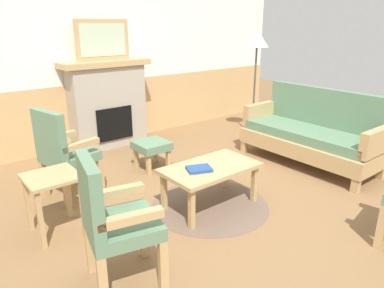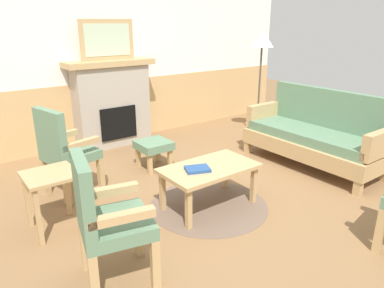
% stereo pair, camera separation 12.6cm
% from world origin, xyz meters
% --- Properties ---
extents(ground_plane, '(14.00, 14.00, 0.00)m').
position_xyz_m(ground_plane, '(0.00, 0.00, 0.00)').
color(ground_plane, olive).
extents(wall_back, '(7.20, 0.14, 2.70)m').
position_xyz_m(wall_back, '(0.00, 2.60, 1.31)').
color(wall_back, white).
rests_on(wall_back, ground_plane).
extents(fireplace, '(1.30, 0.44, 1.28)m').
position_xyz_m(fireplace, '(0.00, 2.35, 0.65)').
color(fireplace, '#A39989').
rests_on(fireplace, ground_plane).
extents(framed_picture, '(0.80, 0.04, 0.56)m').
position_xyz_m(framed_picture, '(0.00, 2.35, 1.56)').
color(framed_picture, tan).
rests_on(framed_picture, fireplace).
extents(couch, '(0.70, 1.80, 0.98)m').
position_xyz_m(couch, '(1.73, 0.00, 0.40)').
color(couch, tan).
rests_on(couch, ground_plane).
extents(coffee_table, '(0.96, 0.56, 0.44)m').
position_xyz_m(coffee_table, '(-0.08, -0.05, 0.39)').
color(coffee_table, tan).
rests_on(coffee_table, ground_plane).
extents(round_rug, '(1.21, 1.21, 0.01)m').
position_xyz_m(round_rug, '(-0.08, -0.05, 0.00)').
color(round_rug, brown).
rests_on(round_rug, ground_plane).
extents(book_on_table, '(0.28, 0.25, 0.03)m').
position_xyz_m(book_on_table, '(-0.24, -0.06, 0.46)').
color(book_on_table, navy).
rests_on(book_on_table, coffee_table).
extents(footstool, '(0.40, 0.40, 0.36)m').
position_xyz_m(footstool, '(-0.00, 1.17, 0.28)').
color(footstool, tan).
rests_on(footstool, ground_plane).
extents(armchair_near_fireplace, '(0.58, 0.58, 0.98)m').
position_xyz_m(armchair_near_fireplace, '(-1.37, -0.48, 0.54)').
color(armchair_near_fireplace, tan).
rests_on(armchair_near_fireplace, ground_plane).
extents(armchair_by_window_left, '(0.58, 0.58, 0.98)m').
position_xyz_m(armchair_by_window_left, '(-1.15, 1.07, 0.54)').
color(armchair_by_window_left, tan).
rests_on(armchair_by_window_left, ground_plane).
extents(side_table, '(0.44, 0.44, 0.55)m').
position_xyz_m(side_table, '(-1.47, 0.47, 0.43)').
color(side_table, tan).
rests_on(side_table, ground_plane).
extents(floor_lamp_by_couch, '(0.36, 0.36, 1.68)m').
position_xyz_m(floor_lamp_by_couch, '(2.10, 1.35, 1.45)').
color(floor_lamp_by_couch, '#332D28').
rests_on(floor_lamp_by_couch, ground_plane).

